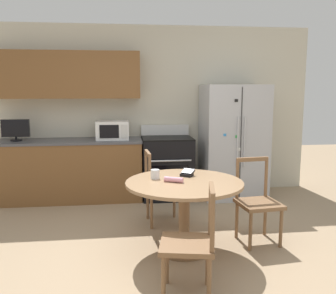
# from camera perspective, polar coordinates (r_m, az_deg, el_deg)

# --- Properties ---
(ground_plane) EXTENTS (14.00, 14.00, 0.00)m
(ground_plane) POSITION_cam_1_polar(r_m,az_deg,el_deg) (3.67, -0.47, -17.77)
(ground_plane) COLOR #9E8466
(back_wall) EXTENTS (5.20, 0.44, 2.60)m
(back_wall) POSITION_cam_1_polar(r_m,az_deg,el_deg) (5.85, -6.38, 6.88)
(back_wall) COLOR beige
(back_wall) RESTS_ON ground_plane
(kitchen_counter) EXTENTS (2.12, 0.64, 0.90)m
(kitchen_counter) POSITION_cam_1_polar(r_m,az_deg,el_deg) (5.73, -14.69, -3.42)
(kitchen_counter) COLOR brown
(kitchen_counter) RESTS_ON ground_plane
(refrigerator) EXTENTS (0.93, 0.78, 1.70)m
(refrigerator) POSITION_cam_1_polar(r_m,az_deg,el_deg) (5.77, 9.87, 0.86)
(refrigerator) COLOR #B2B5BA
(refrigerator) RESTS_ON ground_plane
(oven_range) EXTENTS (0.75, 0.68, 1.08)m
(oven_range) POSITION_cam_1_polar(r_m,az_deg,el_deg) (5.68, -0.14, -3.03)
(oven_range) COLOR black
(oven_range) RESTS_ON ground_plane
(microwave) EXTENTS (0.47, 0.37, 0.27)m
(microwave) POSITION_cam_1_polar(r_m,az_deg,el_deg) (5.59, -8.45, 2.56)
(microwave) COLOR white
(microwave) RESTS_ON kitchen_counter
(countertop_tv) EXTENTS (0.39, 0.16, 0.31)m
(countertop_tv) POSITION_cam_1_polar(r_m,az_deg,el_deg) (5.78, -22.21, 2.51)
(countertop_tv) COLOR black
(countertop_tv) RESTS_ON kitchen_counter
(dining_table) EXTENTS (1.18, 1.18, 0.73)m
(dining_table) POSITION_cam_1_polar(r_m,az_deg,el_deg) (3.79, 2.49, -7.38)
(dining_table) COLOR #997551
(dining_table) RESTS_ON ground_plane
(dining_chair_right) EXTENTS (0.46, 0.46, 0.90)m
(dining_chair_right) POSITION_cam_1_polar(r_m,az_deg,el_deg) (4.17, 13.50, -8.25)
(dining_chair_right) COLOR brown
(dining_chair_right) RESTS_ON ground_plane
(dining_chair_near) EXTENTS (0.49, 0.49, 0.90)m
(dining_chair_near) POSITION_cam_1_polar(r_m,az_deg,el_deg) (3.05, 3.47, -14.53)
(dining_chair_near) COLOR brown
(dining_chair_near) RESTS_ON ground_plane
(dining_chair_far) EXTENTS (0.45, 0.45, 0.90)m
(dining_chair_far) POSITION_cam_1_polar(r_m,az_deg,el_deg) (4.59, -1.08, -6.38)
(dining_chair_far) COLOR brown
(dining_chair_far) RESTS_ON ground_plane
(candle_glass) EXTENTS (0.09, 0.09, 0.09)m
(candle_glass) POSITION_cam_1_polar(r_m,az_deg,el_deg) (3.85, -1.98, -4.24)
(candle_glass) COLOR silver
(candle_glass) RESTS_ON dining_table
(folded_napkin) EXTENTS (0.19, 0.13, 0.05)m
(folded_napkin) POSITION_cam_1_polar(r_m,az_deg,el_deg) (3.71, 0.86, -4.98)
(folded_napkin) COLOR pink
(folded_napkin) RESTS_ON dining_table
(wallet) EXTENTS (0.17, 0.17, 0.07)m
(wallet) POSITION_cam_1_polar(r_m,az_deg,el_deg) (3.97, 2.97, -4.03)
(wallet) COLOR black
(wallet) RESTS_ON dining_table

